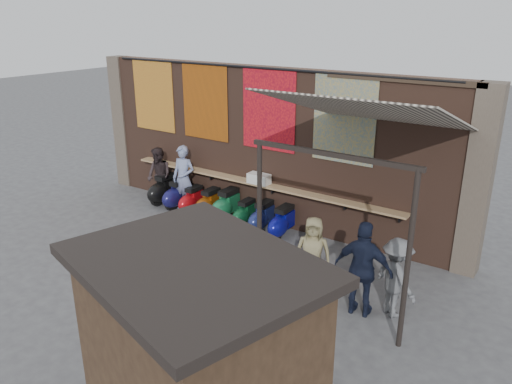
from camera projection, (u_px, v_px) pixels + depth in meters
ground at (198, 256)px, 11.38m from camera, size 70.00×70.00×0.00m
brick_wall at (263, 146)px, 12.80m from camera, size 10.00×0.40×4.00m
pier_left at (124, 122)px, 15.55m from camera, size 0.50×0.50×4.00m
pier_right at (478, 183)px, 10.05m from camera, size 0.50×0.50×4.00m
eating_counter at (255, 183)px, 12.82m from camera, size 8.00×0.32×0.05m
shelf_box at (259, 179)px, 12.66m from camera, size 0.57×0.30×0.25m
tapestry_redgold at (154, 96)px, 14.19m from camera, size 1.50×0.02×2.00m
tapestry_sun at (205, 102)px, 13.19m from camera, size 1.50×0.02×2.00m
tapestry_orange at (269, 110)px, 12.13m from camera, size 1.50×0.02×2.00m
tapestry_multi at (344, 119)px, 11.07m from camera, size 1.50×0.02×2.00m
hang_rail at (258, 68)px, 11.95m from camera, size 9.50×0.06×0.06m
scooter_stool_0 at (164, 189)px, 14.39m from camera, size 0.40×0.89×0.84m
scooter_stool_1 at (178, 194)px, 14.05m from camera, size 0.38×0.84×0.80m
scooter_stool_2 at (192, 200)px, 13.74m from camera, size 0.34×0.76×0.72m
scooter_stool_3 at (209, 203)px, 13.45m from camera, size 0.36×0.80×0.76m
scooter_stool_4 at (227, 205)px, 13.20m from camera, size 0.40×0.89×0.84m
scooter_stool_5 at (245, 213)px, 12.89m from camera, size 0.32×0.72×0.68m
scooter_stool_6 at (263, 217)px, 12.57m from camera, size 0.36×0.80×0.76m
scooter_stool_7 at (283, 222)px, 12.22m from camera, size 0.37×0.82×0.78m
diner_left at (184, 178)px, 13.76m from camera, size 0.73×0.54×1.83m
diner_right at (159, 176)px, 14.30m from camera, size 0.89×0.75×1.63m
shopper_navy at (363, 269)px, 8.90m from camera, size 1.11×0.55×1.82m
shopper_grey at (396, 278)px, 8.93m from camera, size 1.12×0.99×1.51m
shopper_tan at (313, 253)px, 9.89m from camera, size 0.85×0.70×1.49m
market_stall at (199, 371)px, 5.77m from camera, size 2.85×2.44×2.65m
stall_roof at (194, 265)px, 5.30m from camera, size 3.21×2.78×0.12m
stall_sign at (262, 298)px, 6.14m from camera, size 1.16×0.37×0.50m
stall_shelf at (262, 362)px, 6.46m from camera, size 1.98×0.66×0.06m
awning_canvas at (370, 111)px, 9.02m from camera, size 3.20×3.28×0.97m
awning_ledger at (402, 79)px, 10.12m from camera, size 3.30×0.08×0.12m
awning_header at (332, 154)px, 8.01m from camera, size 3.00×0.08×0.08m
awning_post_left at (259, 222)px, 9.27m from camera, size 0.09×0.09×3.10m
awning_post_right at (408, 262)px, 7.79m from camera, size 0.09×0.09×3.10m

